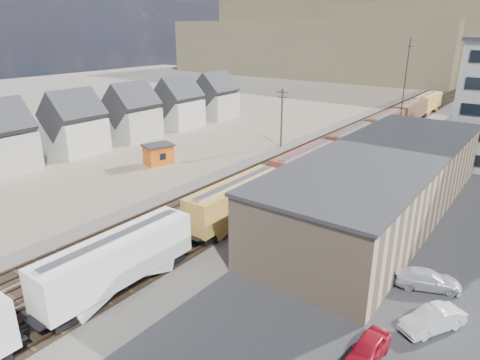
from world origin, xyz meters
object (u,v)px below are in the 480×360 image
Objects in this scene: utility_pole_north at (282,117)px; parked_car_white at (432,320)px; maintenance_shed at (158,154)px; freight_train at (331,151)px; parked_car_silver at (427,280)px; parked_car_red at (368,350)px.

parked_car_white is at bearing -46.04° from utility_pole_north.
freight_train is at bearing 30.89° from maintenance_shed.
freight_train reaches higher than parked_car_silver.
freight_train reaches higher than parked_car_red.
utility_pole_north reaches higher than freight_train.
parked_car_red is at bearing -26.80° from maintenance_shed.
parked_car_white is (33.27, -34.50, -4.51)m from utility_pole_north.
freight_train reaches higher than parked_car_white.
freight_train is 35.22m from parked_car_white.
utility_pole_north is 50.58m from parked_car_red.
parked_car_red is (30.76, -39.90, -4.56)m from utility_pole_north.
freight_train is 27.71× the size of parked_car_red.
maintenance_shed is 45.55m from parked_car_white.
utility_pole_north is 1.98× the size of maintenance_shed.
maintenance_shed reaches higher than parked_car_red.
freight_train reaches higher than maintenance_shed.
parked_car_red is 0.84× the size of parked_car_silver.
parked_car_red is at bearing -84.20° from parked_car_white.
maintenance_shed is 42.58m from parked_car_silver.
utility_pole_north is 22.06m from maintenance_shed.
maintenance_shed is (-22.02, -13.17, -1.20)m from freight_train.
parked_car_silver is (31.66, -29.46, -4.55)m from utility_pole_north.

